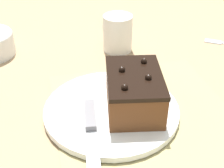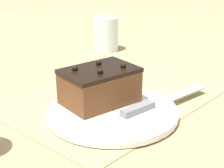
{
  "view_description": "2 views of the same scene",
  "coord_description": "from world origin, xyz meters",
  "px_view_note": "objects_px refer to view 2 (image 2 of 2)",
  "views": [
    {
      "loc": [
        -0.39,
        0.17,
        0.39
      ],
      "look_at": [
        0.08,
        0.06,
        0.06
      ],
      "focal_mm": 50.0,
      "sensor_mm": 36.0,
      "label": 1
    },
    {
      "loc": [
        0.57,
        0.5,
        0.33
      ],
      "look_at": [
        0.03,
        0.03,
        0.05
      ],
      "focal_mm": 60.0,
      "sensor_mm": 36.0,
      "label": 2
    }
  ],
  "objects_px": {
    "serving_knife": "(152,104)",
    "drinking_glass": "(106,34)",
    "cake_plate": "(112,112)",
    "chocolate_cake": "(100,86)"
  },
  "relations": [
    {
      "from": "drinking_glass",
      "to": "cake_plate",
      "type": "bearing_deg",
      "value": 44.0
    },
    {
      "from": "chocolate_cake",
      "to": "serving_knife",
      "type": "relative_size",
      "value": 0.67
    },
    {
      "from": "serving_knife",
      "to": "drinking_glass",
      "type": "bearing_deg",
      "value": 151.6
    },
    {
      "from": "cake_plate",
      "to": "drinking_glass",
      "type": "xyz_separation_m",
      "value": [
        -0.34,
        -0.32,
        0.04
      ]
    },
    {
      "from": "cake_plate",
      "to": "serving_knife",
      "type": "height_order",
      "value": "serving_knife"
    },
    {
      "from": "drinking_glass",
      "to": "chocolate_cake",
      "type": "bearing_deg",
      "value": 40.8
    },
    {
      "from": "cake_plate",
      "to": "serving_knife",
      "type": "relative_size",
      "value": 1.07
    },
    {
      "from": "chocolate_cake",
      "to": "serving_knife",
      "type": "distance_m",
      "value": 0.11
    },
    {
      "from": "serving_knife",
      "to": "drinking_glass",
      "type": "xyz_separation_m",
      "value": [
        -0.27,
        -0.38,
        0.03
      ]
    },
    {
      "from": "chocolate_cake",
      "to": "drinking_glass",
      "type": "height_order",
      "value": "drinking_glass"
    }
  ]
}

